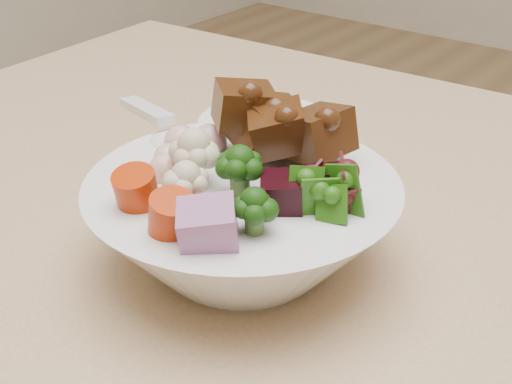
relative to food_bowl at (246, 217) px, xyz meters
The scene contains 3 objects.
food_bowl is the anchor object (origin of this frame).
soup_spoon 0.12m from the food_bowl, 165.28° to the left, with size 0.15×0.09×0.03m.
side_bowl 0.19m from the food_bowl, 121.51° to the left, with size 0.14×0.14×0.05m, color white, non-canonical shape.
Camera 1 is at (0.17, -0.52, 1.10)m, focal length 50.00 mm.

